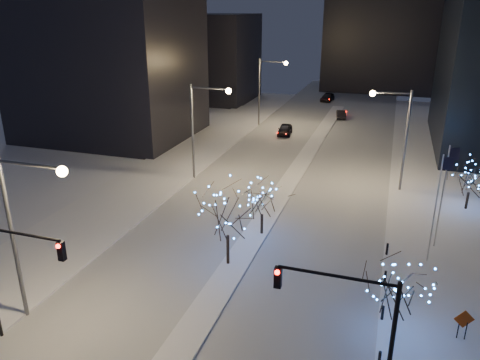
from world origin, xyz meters
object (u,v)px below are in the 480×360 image
at_px(holiday_tree_median_near, 228,213).
at_px(car_mid, 341,114).
at_px(holiday_tree_median_far, 262,199).
at_px(traffic_signal_west, 9,266).
at_px(street_lamp_east, 397,127).
at_px(holiday_tree_plaza_far, 471,178).
at_px(street_lamp_w_far, 266,83).
at_px(traffic_signal_east, 356,321).
at_px(car_far, 328,97).
at_px(street_lamp_w_mid, 202,119).
at_px(construction_sign, 464,322).
at_px(car_near, 285,130).
at_px(holiday_tree_plaza_near, 400,289).
at_px(street_lamp_w_near, 24,219).

bearing_deg(holiday_tree_median_near, car_mid, 87.70).
bearing_deg(holiday_tree_median_far, traffic_signal_west, -118.50).
height_order(street_lamp_east, holiday_tree_plaza_far, street_lamp_east).
height_order(street_lamp_w_far, holiday_tree_median_near, street_lamp_w_far).
height_order(traffic_signal_east, car_far, traffic_signal_east).
height_order(street_lamp_w_mid, car_mid, street_lamp_w_mid).
xyz_separation_m(street_lamp_w_far, construction_sign, (23.32, -44.41, -5.24)).
height_order(holiday_tree_median_near, construction_sign, holiday_tree_median_near).
distance_m(traffic_signal_east, car_mid, 60.50).
height_order(car_near, holiday_tree_plaza_far, holiday_tree_plaza_far).
height_order(holiday_tree_plaza_near, holiday_tree_plaza_far, holiday_tree_plaza_near).
bearing_deg(car_mid, construction_sign, 94.08).
distance_m(car_near, holiday_tree_median_far, 31.73).
bearing_deg(holiday_tree_median_near, traffic_signal_west, -125.35).
distance_m(street_lamp_w_near, street_lamp_east, 33.85).
bearing_deg(holiday_tree_median_near, holiday_tree_plaza_near, -20.94).
height_order(car_near, construction_sign, construction_sign).
bearing_deg(holiday_tree_median_far, street_lamp_w_near, -123.13).
height_order(traffic_signal_east, holiday_tree_median_far, traffic_signal_east).
distance_m(street_lamp_w_near, car_far, 73.63).
bearing_deg(car_near, street_lamp_east, -55.37).
distance_m(holiday_tree_median_near, construction_sign, 15.56).
relative_size(traffic_signal_east, holiday_tree_plaza_near, 1.50).
distance_m(street_lamp_w_far, holiday_tree_plaza_far, 36.02).
relative_size(street_lamp_east, holiday_tree_plaza_far, 2.21).
xyz_separation_m(street_lamp_w_far, holiday_tree_plaza_near, (19.82, -45.17, -3.38)).
bearing_deg(holiday_tree_median_far, car_near, 99.73).
bearing_deg(holiday_tree_plaza_far, traffic_signal_west, -133.02).
height_order(holiday_tree_plaza_near, construction_sign, holiday_tree_plaza_near).
height_order(holiday_tree_median_far, construction_sign, holiday_tree_median_far).
bearing_deg(traffic_signal_east, holiday_tree_plaza_near, 71.61).
bearing_deg(holiday_tree_plaza_near, holiday_tree_median_near, 159.06).
bearing_deg(holiday_tree_median_far, traffic_signal_east, -61.38).
bearing_deg(holiday_tree_median_far, holiday_tree_median_near, -100.74).
bearing_deg(holiday_tree_median_near, street_lamp_w_far, 101.68).
relative_size(car_near, car_far, 0.90).
xyz_separation_m(street_lamp_w_near, holiday_tree_median_near, (8.44, 9.19, -2.46)).
xyz_separation_m(street_lamp_east, holiday_tree_plaza_near, (0.80, -23.17, -3.33)).
height_order(street_lamp_w_far, car_far, street_lamp_w_far).
distance_m(street_lamp_east, car_far, 47.28).
distance_m(traffic_signal_west, car_mid, 61.84).
xyz_separation_m(street_lamp_east, holiday_tree_median_far, (-9.58, -13.54, -3.29)).
bearing_deg(car_mid, car_far, -82.83).
distance_m(car_near, holiday_tree_plaza_near, 43.80).
bearing_deg(holiday_tree_median_far, street_lamp_w_mid, 131.85).
xyz_separation_m(street_lamp_w_near, car_far, (6.17, 73.14, -5.77)).
relative_size(holiday_tree_median_near, holiday_tree_median_far, 1.27).
relative_size(holiday_tree_plaza_near, holiday_tree_plaza_far, 1.03).
height_order(street_lamp_w_mid, car_near, street_lamp_w_mid).
bearing_deg(holiday_tree_median_far, car_mid, 88.71).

